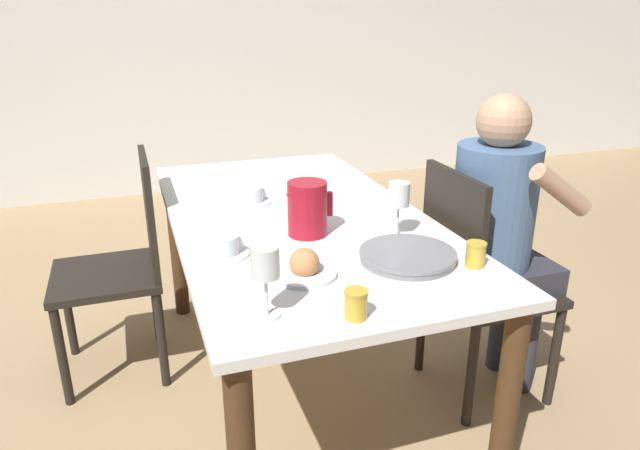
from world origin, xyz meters
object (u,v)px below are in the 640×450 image
Objects in this scene: teacup_near_person at (225,247)px; red_pitcher at (307,208)px; jam_jar_amber at (476,253)px; chair_person_side at (476,280)px; wine_glass_juice at (265,266)px; wine_glass_water at (399,197)px; bread_plate at (304,267)px; chair_opposite at (123,261)px; serving_tray at (408,256)px; jam_jar_red at (356,303)px; person_seated at (500,224)px; teacup_across at (252,196)px.

red_pitcher is at bearing 15.71° from teacup_near_person.
chair_person_side is at bearing 53.00° from jam_jar_amber.
red_pitcher is at bearing -93.65° from chair_person_side.
wine_glass_water is at bearing 34.74° from wine_glass_juice.
bread_plate reaches higher than jam_jar_amber.
chair_opposite is 3.20× the size of serving_tray.
wine_glass_juice is 0.66m from jam_jar_amber.
serving_tray is 0.20m from jam_jar_amber.
chair_opposite is 5.03× the size of wine_glass_juice.
wine_glass_juice is at bearing 158.82° from jam_jar_red.
wine_glass_juice is 0.42m from teacup_near_person.
chair_person_side is 1.40m from chair_opposite.
wine_glass_juice reaches higher than jam_jar_amber.
teacup_near_person is at bearing 94.21° from wine_glass_juice.
bread_plate is at bearing 100.08° from jam_jar_red.
chair_person_side is 1.09m from wine_glass_juice.
teacup_near_person is 0.55m from serving_tray.
wine_glass_water is 0.57m from jam_jar_red.
person_seated is at bearing 24.29° from wine_glass_juice.
chair_person_side is at bearing 2.43° from teacup_near_person.
bread_plate is at bearing -71.23° from chair_person_side.
red_pitcher reaches higher than serving_tray.
wine_glass_water is 0.23m from serving_tray.
serving_tray is at bearing 149.74° from jam_jar_amber.
serving_tray is at bearing -59.27° from chair_person_side.
teacup_across is at bearing 114.83° from serving_tray.
teacup_across is (-0.76, 0.43, 0.28)m from chair_person_side.
chair_person_side is at bearing 10.71° from wine_glass_water.
jam_jar_red is (-0.06, -0.56, -0.05)m from red_pitcher.
wine_glass_juice is at bearing -64.17° from chair_person_side.
red_pitcher is 0.57m from jam_jar_red.
wine_glass_water reaches higher than teacup_near_person.
wine_glass_water is (-0.47, -0.08, 0.18)m from person_seated.
wine_glass_juice is 1.24× the size of teacup_near_person.
wine_glass_juice reaches higher than serving_tray.
red_pitcher is at bearing -92.45° from person_seated.
chair_opposite is at bearing 136.69° from red_pitcher.
teacup_near_person is at bearing -164.29° from red_pitcher.
jam_jar_amber is (0.49, -0.10, 0.01)m from bread_plate.
red_pitcher is 1.23× the size of teacup_near_person.
serving_tray is (0.22, -0.30, -0.08)m from red_pitcher.
chair_opposite is at bearing 135.54° from jam_jar_amber.
chair_person_side is 0.23m from person_seated.
chair_opposite is 5.02× the size of wine_glass_water.
chair_person_side is 0.92m from teacup_across.
chair_person_side reaches higher than bread_plate.
person_seated reaches higher than chair_person_side.
jam_jar_amber is (0.39, -0.40, -0.05)m from red_pitcher.
chair_opposite reaches higher than teacup_across.
wine_glass_water is at bearing -3.23° from teacup_near_person.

